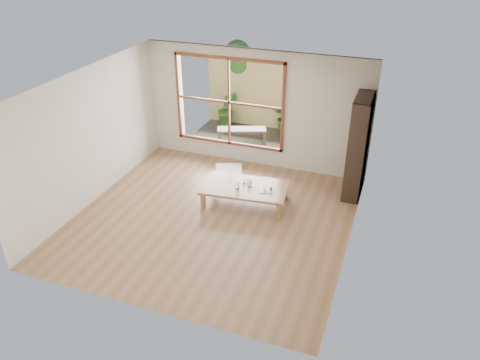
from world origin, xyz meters
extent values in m
plane|color=#9B6C4D|center=(0.00, 0.00, 0.00)|extent=(5.00, 5.00, 0.00)
cube|color=#A2754E|center=(0.37, 0.74, 0.34)|extent=(1.74, 1.09, 0.05)
cube|color=#A2754E|center=(-0.34, 0.29, 0.16)|extent=(0.09, 0.09, 0.31)
cube|color=#A2754E|center=(-0.41, 1.05, 0.16)|extent=(0.09, 0.09, 0.31)
cube|color=#A2754E|center=(1.15, 0.43, 0.16)|extent=(0.09, 0.09, 0.31)
cube|color=#A2754E|center=(1.07, 1.19, 0.16)|extent=(0.09, 0.09, 0.31)
cube|color=white|center=(-0.39, 1.80, 0.04)|extent=(0.76, 0.76, 0.08)
cube|color=#30231B|center=(2.32, 1.87, 1.03)|extent=(0.33, 0.92, 2.05)
cylinder|color=silver|center=(0.26, 0.60, 0.43)|extent=(0.08, 0.08, 0.14)
cylinder|color=silver|center=(0.46, 0.76, 0.42)|extent=(0.08, 0.08, 0.11)
cylinder|color=silver|center=(0.39, 0.90, 0.40)|extent=(0.06, 0.06, 0.08)
cylinder|color=silver|center=(0.31, 0.85, 0.40)|extent=(0.06, 0.06, 0.07)
cube|color=white|center=(0.83, 0.70, 0.37)|extent=(0.30, 0.24, 0.02)
sphere|color=#37772F|center=(0.89, 0.74, 0.41)|extent=(0.06, 0.06, 0.06)
cube|color=gold|center=(0.80, 0.67, 0.39)|extent=(0.05, 0.05, 0.02)
cube|color=beige|center=(0.76, 0.73, 0.39)|extent=(0.07, 0.06, 0.02)
cylinder|color=silver|center=(0.86, 0.65, 0.38)|extent=(0.15, 0.05, 0.01)
cube|color=#312B23|center=(-0.60, 3.56, 0.00)|extent=(2.80, 2.00, 0.05)
cube|color=#30231B|center=(-0.64, 3.34, 0.38)|extent=(1.25, 0.74, 0.05)
cube|color=#30231B|center=(-1.11, 3.02, 0.19)|extent=(0.08, 0.08, 0.33)
cube|color=#30231B|center=(-1.21, 3.27, 0.19)|extent=(0.08, 0.08, 0.33)
cube|color=#30231B|center=(-0.06, 3.40, 0.19)|extent=(0.08, 0.08, 0.33)
cube|color=#30231B|center=(-0.16, 3.65, 0.19)|extent=(0.08, 0.08, 0.33)
cube|color=tan|center=(-0.60, 4.56, 0.90)|extent=(2.80, 0.06, 1.80)
imported|color=#2E5720|center=(0.26, 4.39, 0.44)|extent=(0.87, 0.80, 0.82)
imported|color=#2E5720|center=(-1.35, 4.23, 0.52)|extent=(0.66, 0.59, 0.99)
cylinder|color=#4C3D2D|center=(-1.30, 4.86, 0.80)|extent=(0.14, 0.14, 1.60)
sphere|color=#2E5720|center=(-1.18, 4.86, 1.65)|extent=(0.84, 0.84, 0.84)
sphere|color=#2E5720|center=(-1.45, 4.94, 1.45)|extent=(0.70, 0.70, 0.70)
sphere|color=#2E5720|center=(-1.27, 4.76, 1.90)|extent=(0.64, 0.64, 0.64)
camera|label=1|loc=(2.98, -6.72, 4.90)|focal=35.00mm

